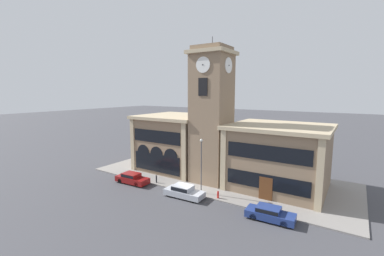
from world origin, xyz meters
name	(u,v)px	position (x,y,z in m)	size (l,w,h in m)	color
ground_plane	(190,194)	(0.00, 0.00, 0.00)	(300.00, 300.00, 0.00)	#424247
sidewalk_kerb	(218,176)	(0.00, 7.49, 0.07)	(35.99, 14.98, 0.15)	gray
clock_tower	(212,116)	(0.00, 5.33, 9.08)	(5.27, 5.27, 19.28)	#897056
town_hall_left_wing	(177,142)	(-7.77, 7.98, 4.33)	(11.07, 10.63, 8.61)	#897056
town_hall_right_wing	(278,156)	(8.29, 7.99, 4.11)	(12.11, 10.63, 8.16)	#897056
parked_car_near	(132,178)	(-8.57, -1.15, 0.74)	(4.82, 2.05, 1.40)	maroon
parked_car_mid	(184,191)	(-0.07, -1.15, 0.74)	(4.84, 2.13, 1.42)	#B2B7C1
parked_car_far	(270,213)	(9.98, -1.15, 0.70)	(4.66, 2.01, 1.33)	navy
street_lamp	(201,158)	(1.15, 0.79, 4.41)	(0.36, 0.36, 6.63)	#4C4C51
bollard	(156,179)	(-5.71, 0.53, 0.67)	(0.18, 0.18, 1.06)	black
fire_hydrant	(218,195)	(3.59, 0.48, 0.57)	(0.22, 0.22, 0.87)	red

